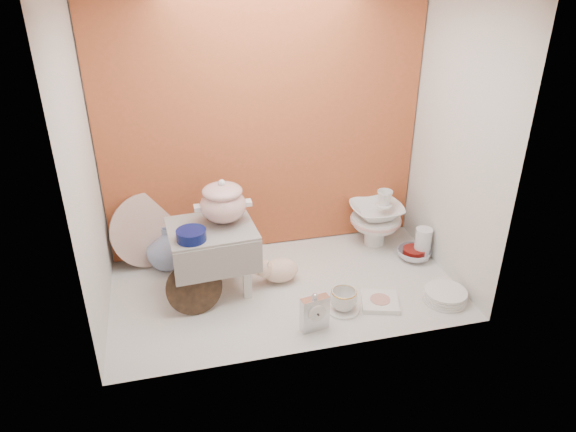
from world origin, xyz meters
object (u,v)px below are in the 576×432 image
object	(u,v)px
step_stool	(213,259)
porcelain_tower	(376,218)
soup_tureen	(223,201)
dinner_plate_stack	(445,295)
gold_rim_teacup	(344,300)
plush_pig	(280,270)
mantel_clock	(315,312)
floral_platter	(149,230)
crystal_bowl	(414,254)
blue_white_vase	(167,248)

from	to	relation	value
step_stool	porcelain_tower	world-z (taller)	step_stool
soup_tureen	dinner_plate_stack	world-z (taller)	soup_tureen
step_stool	dinner_plate_stack	distance (m)	1.20
gold_rim_teacup	soup_tureen	bearing A→B (deg)	144.11
plush_pig	dinner_plate_stack	bearing A→B (deg)	-10.68
gold_rim_teacup	mantel_clock	bearing A→B (deg)	-149.97
floral_platter	crystal_bowl	distance (m)	1.51
mantel_clock	dinner_plate_stack	xyz separation A→B (m)	(0.71, 0.06, -0.07)
floral_platter	blue_white_vase	distance (m)	0.14
floral_platter	gold_rim_teacup	distance (m)	1.15
soup_tureen	plush_pig	bearing A→B (deg)	-11.54
plush_pig	crystal_bowl	distance (m)	0.80
soup_tureen	blue_white_vase	xyz separation A→B (m)	(-0.30, 0.24, -0.37)
plush_pig	crystal_bowl	world-z (taller)	plush_pig
blue_white_vase	dinner_plate_stack	world-z (taller)	blue_white_vase
step_stool	porcelain_tower	bearing A→B (deg)	10.03
mantel_clock	gold_rim_teacup	bearing A→B (deg)	20.83
step_stool	porcelain_tower	distance (m)	1.03
gold_rim_teacup	plush_pig	bearing A→B (deg)	127.33
step_stool	soup_tureen	xyz separation A→B (m)	(0.07, 0.04, 0.30)
floral_platter	plush_pig	bearing A→B (deg)	-28.54
floral_platter	plush_pig	world-z (taller)	floral_platter
plush_pig	step_stool	bearing A→B (deg)	-167.99
soup_tureen	crystal_bowl	bearing A→B (deg)	-0.76
floral_platter	mantel_clock	size ratio (longest dim) A/B	2.16
gold_rim_teacup	step_stool	bearing A→B (deg)	150.37
mantel_clock	floral_platter	bearing A→B (deg)	123.68
plush_pig	porcelain_tower	bearing A→B (deg)	36.94
step_stool	porcelain_tower	size ratio (longest dim) A/B	1.22
dinner_plate_stack	mantel_clock	bearing A→B (deg)	-175.38
blue_white_vase	mantel_clock	size ratio (longest dim) A/B	1.22
floral_platter	crystal_bowl	world-z (taller)	floral_platter
mantel_clock	porcelain_tower	distance (m)	0.91
plush_pig	porcelain_tower	xyz separation A→B (m)	(0.65, 0.27, 0.10)
soup_tureen	blue_white_vase	distance (m)	0.53
dinner_plate_stack	porcelain_tower	size ratio (longest dim) A/B	0.64
floral_platter	gold_rim_teacup	bearing A→B (deg)	-36.90
soup_tureen	floral_platter	bearing A→B (deg)	141.77
blue_white_vase	gold_rim_teacup	bearing A→B (deg)	-37.02
step_stool	dinner_plate_stack	world-z (taller)	step_stool
step_stool	plush_pig	size ratio (longest dim) A/B	1.75
step_stool	crystal_bowl	distance (m)	1.16
plush_pig	crystal_bowl	xyz separation A→B (m)	(0.80, 0.04, -0.04)
blue_white_vase	crystal_bowl	xyz separation A→B (m)	(1.38, -0.26, -0.09)
floral_platter	step_stool	bearing A→B (deg)	-47.56
step_stool	plush_pig	xyz separation A→B (m)	(0.35, -0.02, -0.11)
blue_white_vase	floral_platter	bearing A→B (deg)	144.20
step_stool	mantel_clock	xyz separation A→B (m)	(0.42, -0.44, -0.09)
plush_pig	porcelain_tower	world-z (taller)	porcelain_tower
blue_white_vase	mantel_clock	xyz separation A→B (m)	(0.65, -0.73, -0.02)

